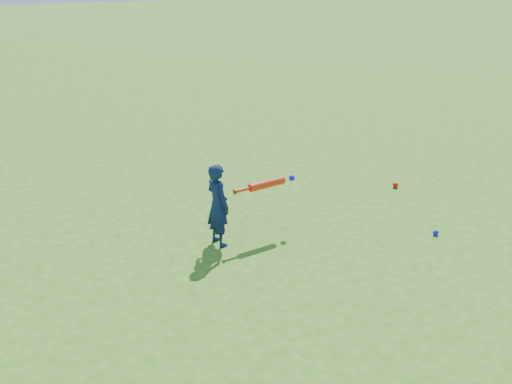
% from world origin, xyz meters
% --- Properties ---
extents(ground, '(80.00, 80.00, 0.00)m').
position_xyz_m(ground, '(0.00, 0.00, 0.00)').
color(ground, '#336417').
rests_on(ground, ground).
extents(child, '(0.29, 0.38, 0.94)m').
position_xyz_m(child, '(-0.59, 0.33, 0.47)').
color(child, '#0E1941').
rests_on(child, ground).
extents(ground_ball_red, '(0.08, 0.08, 0.08)m').
position_xyz_m(ground_ball_red, '(2.25, 0.94, 0.04)').
color(ground_ball_red, red).
rests_on(ground_ball_red, ground).
extents(ground_ball_blue, '(0.07, 0.07, 0.07)m').
position_xyz_m(ground_ball_blue, '(1.79, -0.48, 0.03)').
color(ground_ball_blue, '#0D1AE7').
rests_on(ground_ball_blue, ground).
extents(bat_swing, '(0.82, 0.20, 0.09)m').
position_xyz_m(bat_swing, '(0.05, 0.39, 0.60)').
color(bat_swing, red).
rests_on(bat_swing, ground).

